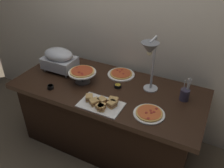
# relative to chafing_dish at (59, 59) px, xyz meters

# --- Properties ---
(ground_plane) EXTENTS (8.00, 8.00, 0.00)m
(ground_plane) POSITION_rel_chafing_dish_xyz_m (0.62, -0.06, -0.91)
(ground_plane) COLOR brown
(back_wall) EXTENTS (4.40, 0.04, 2.40)m
(back_wall) POSITION_rel_chafing_dish_xyz_m (0.62, 0.44, 0.29)
(back_wall) COLOR beige
(back_wall) RESTS_ON ground_plane
(buffet_table) EXTENTS (1.90, 0.84, 0.76)m
(buffet_table) POSITION_rel_chafing_dish_xyz_m (0.62, -0.06, -0.52)
(buffet_table) COLOR black
(buffet_table) RESTS_ON ground_plane
(chafing_dish) EXTENTS (0.35, 0.24, 0.26)m
(chafing_dish) POSITION_rel_chafing_dish_xyz_m (0.00, 0.00, 0.00)
(chafing_dish) COLOR #B7BABF
(chafing_dish) RESTS_ON buffet_table
(heat_lamp) EXTENTS (0.15, 0.30, 0.55)m
(heat_lamp) POSITION_rel_chafing_dish_xyz_m (1.01, -0.02, 0.28)
(heat_lamp) COLOR #B7BABF
(heat_lamp) RESTS_ON buffet_table
(pizza_plate_front) EXTENTS (0.29, 0.29, 0.03)m
(pizza_plate_front) POSITION_rel_chafing_dish_xyz_m (0.64, 0.22, -0.14)
(pizza_plate_front) COLOR white
(pizza_plate_front) RESTS_ON buffet_table
(pizza_plate_center) EXTENTS (0.27, 0.27, 0.03)m
(pizza_plate_center) POSITION_rel_chafing_dish_xyz_m (1.12, -0.27, -0.13)
(pizza_plate_center) COLOR white
(pizza_plate_center) RESTS_ON buffet_table
(pizza_plate_raised_stand) EXTENTS (0.28, 0.28, 0.14)m
(pizza_plate_raised_stand) POSITION_rel_chafing_dish_xyz_m (0.34, -0.08, -0.04)
(pizza_plate_raised_stand) COLOR #595B60
(pizza_plate_raised_stand) RESTS_ON buffet_table
(sandwich_platter) EXTENTS (0.39, 0.24, 0.06)m
(sandwich_platter) POSITION_rel_chafing_dish_xyz_m (0.71, -0.34, -0.12)
(sandwich_platter) COLOR white
(sandwich_platter) RESTS_ON buffet_table
(sauce_cup_near) EXTENTS (0.06, 0.06, 0.04)m
(sauce_cup_near) POSITION_rel_chafing_dish_xyz_m (0.13, -0.33, -0.13)
(sauce_cup_near) COLOR black
(sauce_cup_near) RESTS_ON buffet_table
(sauce_cup_far) EXTENTS (0.07, 0.07, 0.03)m
(sauce_cup_far) POSITION_rel_chafing_dish_xyz_m (0.71, -0.02, -0.13)
(sauce_cup_far) COLOR black
(sauce_cup_far) RESTS_ON buffet_table
(utensil_holder) EXTENTS (0.08, 0.08, 0.23)m
(utensil_holder) POSITION_rel_chafing_dish_xyz_m (1.33, 0.07, -0.09)
(utensil_holder) COLOR #383347
(utensil_holder) RESTS_ON buffet_table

